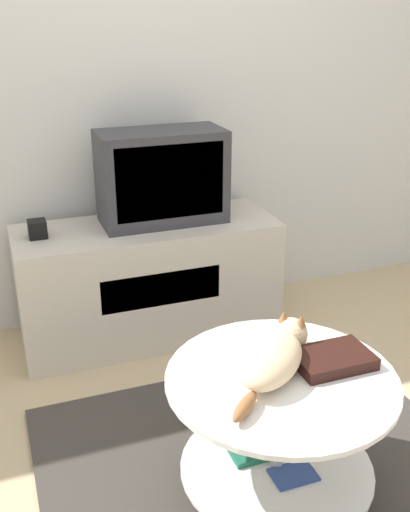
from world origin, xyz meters
The scene contains 9 objects.
ground_plane centered at (0.00, 0.00, 0.00)m, with size 12.00×12.00×0.00m, color tan.
wall_back centered at (0.00, 1.52, 1.30)m, with size 8.00×0.05×2.60m.
rug centered at (0.00, 0.00, 0.01)m, with size 1.55×1.44×0.02m.
tv_stand centered at (-0.10, 1.19, 0.30)m, with size 1.27×0.48×0.60m.
tv centered at (-0.01, 1.23, 0.82)m, with size 0.60×0.30×0.45m.
speaker centered at (-0.61, 1.21, 0.64)m, with size 0.08×0.08×0.08m.
coffee_table centered at (0.00, -0.05, 0.32)m, with size 0.74×0.74×0.48m.
dvd_box centered at (0.19, -0.05, 0.52)m, with size 0.25×0.17×0.04m.
cat centered at (-0.01, -0.02, 0.55)m, with size 0.42×0.40×0.14m.
Camera 1 is at (-0.78, -1.47, 1.58)m, focal length 42.00 mm.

